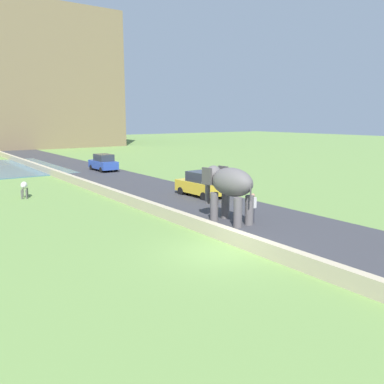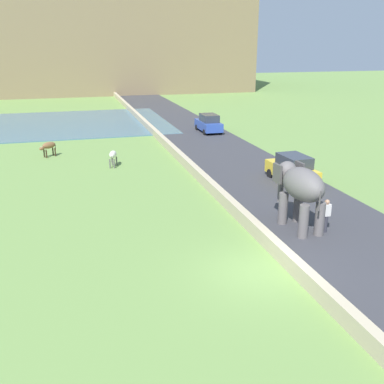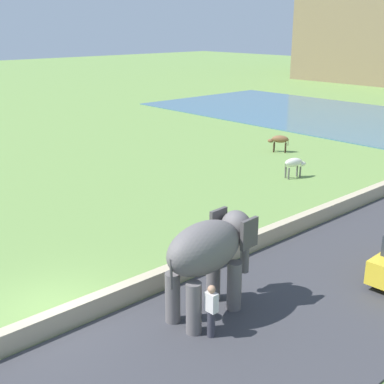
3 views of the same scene
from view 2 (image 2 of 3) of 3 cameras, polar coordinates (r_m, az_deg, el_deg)
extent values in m
plane|color=#6B8E47|center=(17.55, 8.71, -10.06)|extent=(220.00, 220.00, 0.00)
cube|color=#38383D|center=(36.84, 3.20, 5.46)|extent=(7.00, 120.00, 0.06)
cube|color=tan|center=(33.86, -1.83, 4.82)|extent=(0.40, 110.00, 0.65)
cube|color=#7F6B4C|center=(88.97, -16.27, 20.63)|extent=(64.00, 28.00, 25.37)
ellipsoid|color=#605B5B|center=(20.84, 14.00, 0.94)|extent=(1.59, 2.79, 1.50)
cylinder|color=#605B5B|center=(21.78, 11.53, -2.11)|extent=(0.44, 0.44, 1.60)
cylinder|color=#605B5B|center=(22.21, 13.39, -1.84)|extent=(0.44, 0.44, 1.60)
cylinder|color=#605B5B|center=(20.41, 14.04, -3.73)|extent=(0.44, 0.44, 1.60)
cylinder|color=#605B5B|center=(20.87, 15.97, -3.40)|extent=(0.44, 0.44, 1.60)
ellipsoid|color=#605B5B|center=(21.93, 12.02, 2.47)|extent=(1.06, 0.97, 1.10)
cube|color=#484444|center=(21.50, 10.85, 2.33)|extent=(0.17, 0.71, 0.90)
cube|color=#484444|center=(22.12, 13.54, 2.60)|extent=(0.17, 0.71, 0.90)
cylinder|color=#605B5B|center=(22.56, 11.26, 0.62)|extent=(0.28, 0.28, 1.50)
cone|color=silver|center=(22.27, 10.93, 1.61)|extent=(0.16, 0.57, 0.17)
cone|color=silver|center=(22.49, 11.90, 1.72)|extent=(0.16, 0.57, 0.17)
cylinder|color=#484444|center=(19.92, 15.98, -1.11)|extent=(0.08, 0.08, 0.90)
cylinder|color=#33333D|center=(21.41, 16.62, -3.98)|extent=(0.22, 0.22, 0.85)
cube|color=silver|center=(21.16, 16.79, -2.21)|extent=(0.36, 0.22, 0.56)
sphere|color=tan|center=(21.03, 16.89, -1.22)|extent=(0.22, 0.22, 0.22)
cube|color=gold|center=(28.52, 12.60, 2.53)|extent=(1.87, 4.07, 0.80)
cube|color=#2D333D|center=(28.16, 12.91, 3.89)|extent=(1.54, 2.26, 0.70)
cylinder|color=black|center=(29.33, 9.92, 2.33)|extent=(0.21, 0.61, 0.60)
cylinder|color=black|center=(30.10, 12.64, 2.58)|extent=(0.21, 0.61, 0.60)
cylinder|color=black|center=(27.16, 12.44, 0.86)|extent=(0.21, 0.61, 0.60)
cylinder|color=black|center=(27.99, 15.30, 1.16)|extent=(0.21, 0.61, 0.60)
cube|color=#2D4CA8|center=(43.96, 2.12, 8.50)|extent=(1.72, 4.01, 0.80)
cube|color=#2D333D|center=(43.64, 2.21, 9.43)|extent=(1.45, 2.21, 0.70)
cylinder|color=black|center=(45.01, 0.61, 8.23)|extent=(0.18, 0.60, 0.60)
cylinder|color=black|center=(45.49, 2.58, 8.32)|extent=(0.18, 0.60, 0.60)
cylinder|color=black|center=(42.57, 1.61, 7.63)|extent=(0.18, 0.60, 0.60)
cylinder|color=black|center=(43.07, 3.68, 7.73)|extent=(0.18, 0.60, 0.60)
ellipsoid|color=silver|center=(31.88, -10.07, 4.74)|extent=(0.76, 1.18, 0.50)
cylinder|color=#595753|center=(32.42, -10.13, 3.92)|extent=(0.10, 0.10, 0.65)
cylinder|color=#595753|center=(32.35, -9.60, 3.92)|extent=(0.10, 0.10, 0.65)
cylinder|color=#595753|center=(31.69, -10.43, 3.57)|extent=(0.10, 0.10, 0.65)
cylinder|color=#595753|center=(31.62, -9.89, 3.56)|extent=(0.10, 0.10, 0.65)
ellipsoid|color=silver|center=(32.51, -9.82, 4.75)|extent=(0.35, 0.46, 0.26)
cone|color=beige|center=(32.49, -9.99, 5.04)|extent=(0.04, 0.04, 0.12)
cone|color=beige|center=(32.46, -9.68, 5.04)|extent=(0.04, 0.04, 0.12)
cylinder|color=#595753|center=(31.42, -10.26, 4.15)|extent=(0.04, 0.04, 0.45)
ellipsoid|color=brown|center=(35.96, -17.79, 5.70)|extent=(1.16, 0.98, 0.50)
cylinder|color=#302014|center=(35.76, -18.09, 4.65)|extent=(0.10, 0.10, 0.65)
cylinder|color=#302014|center=(36.02, -18.35, 4.72)|extent=(0.10, 0.10, 0.65)
cylinder|color=#302014|center=(36.15, -17.05, 4.90)|extent=(0.10, 0.10, 0.65)
cylinder|color=#302014|center=(36.41, -17.32, 4.96)|extent=(0.10, 0.10, 0.65)
ellipsoid|color=brown|center=(35.68, -18.62, 5.27)|extent=(0.47, 0.42, 0.26)
cone|color=beige|center=(35.57, -18.57, 5.52)|extent=(0.04, 0.04, 0.12)
cone|color=beige|center=(35.72, -18.72, 5.55)|extent=(0.04, 0.04, 0.12)
cylinder|color=#302014|center=(36.28, -17.04, 5.55)|extent=(0.04, 0.04, 0.45)
camera|label=1|loc=(4.89, -70.96, -30.63)|focal=37.73mm
camera|label=3|loc=(21.32, 53.85, 11.10)|focal=48.11mm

